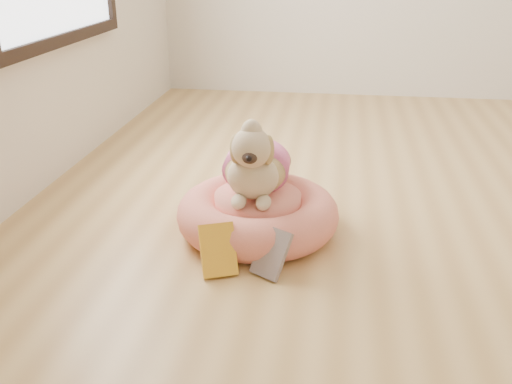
# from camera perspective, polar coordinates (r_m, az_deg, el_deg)

# --- Properties ---
(floor) EXTENTS (4.50, 4.50, 0.00)m
(floor) POSITION_cam_1_polar(r_m,az_deg,el_deg) (2.66, 20.55, -2.45)
(floor) COLOR tan
(floor) RESTS_ON ground
(pet_bed) EXTENTS (0.66, 0.66, 0.17)m
(pet_bed) POSITION_cam_1_polar(r_m,az_deg,el_deg) (2.34, 0.18, -2.20)
(pet_bed) COLOR #CF6D51
(pet_bed) RESTS_ON floor
(dog) EXTENTS (0.35, 0.49, 0.35)m
(dog) POSITION_cam_1_polar(r_m,az_deg,el_deg) (2.26, -0.05, 4.05)
(dog) COLOR olive
(dog) RESTS_ON pet_bed
(book_yellow) EXTENTS (0.16, 0.15, 0.18)m
(book_yellow) POSITION_cam_1_polar(r_m,az_deg,el_deg) (2.06, -3.81, -5.80)
(book_yellow) COLOR yellow
(book_yellow) RESTS_ON floor
(book_white) EXTENTS (0.16, 0.16, 0.16)m
(book_white) POSITION_cam_1_polar(r_m,az_deg,el_deg) (2.05, 1.54, -6.12)
(book_white) COLOR silver
(book_white) RESTS_ON floor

